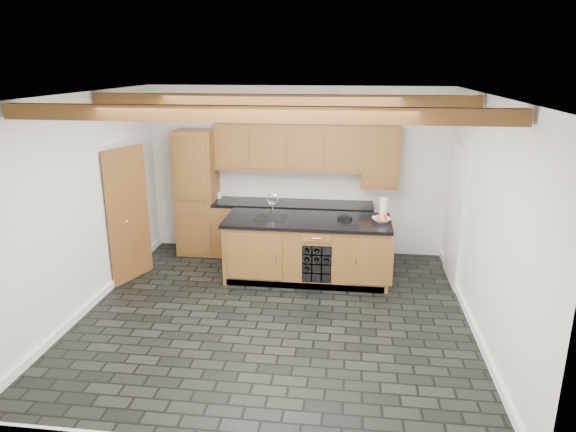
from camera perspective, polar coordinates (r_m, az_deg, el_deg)
name	(u,v)px	position (r m, az deg, el deg)	size (l,w,h in m)	color
ground	(275,316)	(6.79, -1.50, -11.01)	(5.00, 5.00, 0.00)	black
room_shell	(273,192)	(6.75, -1.63, 2.71)	(5.01, 5.00, 5.00)	white
back_cabinetry	(272,198)	(8.56, -1.77, 1.97)	(3.65, 0.62, 2.20)	brown
island	(307,249)	(7.74, 2.17, -3.68)	(2.48, 0.96, 0.93)	brown
faucet	(271,215)	(7.69, -1.89, 0.12)	(0.45, 0.40, 0.34)	black
kitchen_scale	(345,217)	(7.63, 6.33, -0.15)	(0.22, 0.17, 0.06)	black
fruit_bowl	(381,220)	(7.57, 10.33, -0.43)	(0.26, 0.26, 0.06)	silver
fruit_cluster	(381,218)	(7.56, 10.34, -0.18)	(0.16, 0.17, 0.07)	red
paper_towel	(383,207)	(7.85, 10.56, 1.00)	(0.12, 0.12, 0.28)	white
mug	(219,196)	(8.81, -7.66, 2.27)	(0.11, 0.11, 0.11)	white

